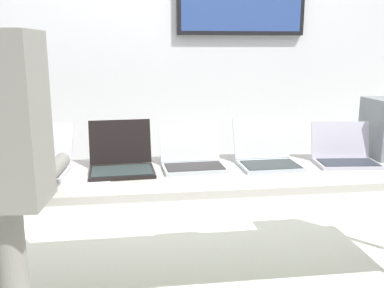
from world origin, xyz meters
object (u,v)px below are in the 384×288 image
at_px(laptop_station_3, 192,158).
at_px(coffee_mug, 10,184).
at_px(workbench, 198,179).
at_px(laptop_station_1, 39,162).
at_px(laptop_station_2, 121,160).
at_px(laptop_station_5, 344,154).
at_px(laptop_station_4, 266,155).

xyz_separation_m(laptop_station_3, coffee_mug, (-0.91, -0.34, -0.01)).
xyz_separation_m(workbench, laptop_station_1, (-0.87, 0.10, 0.10)).
bearing_deg(workbench, laptop_station_3, 103.87).
height_order(laptop_station_1, laptop_station_2, laptop_station_2).
bearing_deg(coffee_mug, laptop_station_3, 20.27).
relative_size(laptop_station_1, laptop_station_5, 1.11).
distance_m(laptop_station_2, laptop_station_5, 1.31).
bearing_deg(laptop_station_3, laptop_station_1, 179.28).
bearing_deg(coffee_mug, laptop_station_4, 13.81).
height_order(laptop_station_3, laptop_station_4, laptop_station_4).
xyz_separation_m(laptop_station_3, laptop_station_4, (0.44, -0.00, 0.00)).
xyz_separation_m(laptop_station_1, laptop_station_5, (1.75, -0.05, -0.00)).
relative_size(laptop_station_4, laptop_station_5, 0.97).
bearing_deg(coffee_mug, laptop_station_2, 31.70).
height_order(laptop_station_5, coffee_mug, laptop_station_5).
bearing_deg(workbench, laptop_station_4, 11.04).
height_order(workbench, laptop_station_5, laptop_station_5).
relative_size(workbench, laptop_station_5, 8.28).
distance_m(workbench, laptop_station_2, 0.44).
distance_m(laptop_station_4, coffee_mug, 1.39).
height_order(laptop_station_2, laptop_station_4, laptop_station_2).
bearing_deg(laptop_station_1, coffee_mug, -100.09).
relative_size(workbench, laptop_station_3, 8.54).
distance_m(laptop_station_3, laptop_station_4, 0.44).
bearing_deg(workbench, laptop_station_5, 2.86).
relative_size(laptop_station_1, coffee_mug, 4.82).
relative_size(laptop_station_2, laptop_station_5, 0.98).
bearing_deg(workbench, coffee_mug, -164.97).
distance_m(laptop_station_3, coffee_mug, 0.97).
bearing_deg(workbench, laptop_station_1, 173.66).
xyz_separation_m(workbench, coffee_mug, (-0.93, -0.25, 0.09)).
distance_m(laptop_station_1, laptop_station_5, 1.75).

